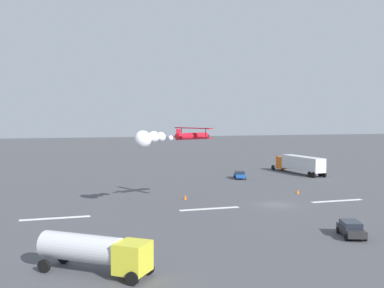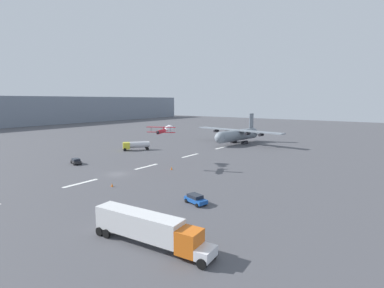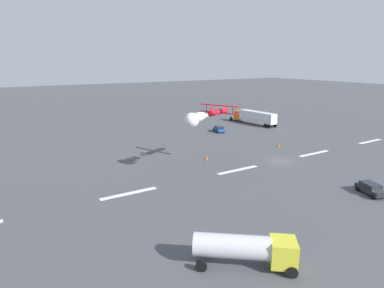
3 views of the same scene
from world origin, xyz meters
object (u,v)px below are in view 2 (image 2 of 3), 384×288
at_px(stunt_biplane_red, 167,130).
at_px(followme_car_yellow, 196,199).
at_px(fuel_tanker_truck, 136,145).
at_px(cargo_transport_plane, 236,135).
at_px(traffic_cone_far, 172,168).
at_px(airport_staff_sedan, 76,161).
at_px(traffic_cone_near, 112,185).
at_px(semi_truck_orange, 148,227).

distance_m(stunt_biplane_red, followme_car_yellow, 33.12).
distance_m(stunt_biplane_red, fuel_tanker_truck, 26.32).
bearing_deg(cargo_transport_plane, traffic_cone_far, -171.08).
relative_size(cargo_transport_plane, airport_staff_sedan, 8.25).
bearing_deg(traffic_cone_far, airport_staff_sedan, 111.29).
bearing_deg(traffic_cone_near, followme_car_yellow, -85.05).
distance_m(traffic_cone_near, traffic_cone_far, 18.00).
xyz_separation_m(cargo_transport_plane, semi_truck_orange, (-79.43, -29.78, -1.38)).
distance_m(cargo_transport_plane, semi_truck_orange, 84.84).
height_order(stunt_biplane_red, traffic_cone_near, stunt_biplane_red).
distance_m(cargo_transport_plane, traffic_cone_far, 48.95).
bearing_deg(fuel_tanker_truck, traffic_cone_far, -118.43).
xyz_separation_m(cargo_transport_plane, traffic_cone_near, (-66.26, -7.38, -3.15)).
height_order(cargo_transport_plane, airport_staff_sedan, cargo_transport_plane).
xyz_separation_m(fuel_tanker_truck, traffic_cone_near, (-33.38, -28.19, -1.37)).
distance_m(airport_staff_sedan, traffic_cone_far, 26.66).
relative_size(followme_car_yellow, traffic_cone_near, 5.93).
relative_size(fuel_tanker_truck, traffic_cone_near, 11.20).
height_order(airport_staff_sedan, traffic_cone_near, airport_staff_sedan).
bearing_deg(cargo_transport_plane, stunt_biplane_red, -177.22).
distance_m(airport_staff_sedan, traffic_cone_near, 26.01).
bearing_deg(fuel_tanker_truck, semi_truck_orange, -132.61).
relative_size(followme_car_yellow, traffic_cone_far, 5.93).
height_order(cargo_transport_plane, semi_truck_orange, cargo_transport_plane).
height_order(semi_truck_orange, traffic_cone_near, semi_truck_orange).
relative_size(semi_truck_orange, traffic_cone_near, 21.29).
bearing_deg(followme_car_yellow, traffic_cone_far, 48.65).
xyz_separation_m(fuel_tanker_truck, traffic_cone_far, (-15.37, -28.39, -1.37)).
relative_size(cargo_transport_plane, fuel_tanker_truck, 4.53).
height_order(semi_truck_orange, followme_car_yellow, semi_truck_orange).
relative_size(semi_truck_orange, airport_staff_sedan, 3.47).
relative_size(cargo_transport_plane, traffic_cone_far, 50.70).
relative_size(semi_truck_orange, traffic_cone_far, 21.29).
bearing_deg(stunt_biplane_red, traffic_cone_near, -167.00).
distance_m(cargo_transport_plane, fuel_tanker_truck, 38.96).
xyz_separation_m(cargo_transport_plane, fuel_tanker_truck, (-32.88, 20.82, -1.78)).
height_order(cargo_transport_plane, traffic_cone_far, cargo_transport_plane).
distance_m(semi_truck_orange, airport_staff_sedan, 51.74).
height_order(followme_car_yellow, traffic_cone_far, followme_car_yellow).
bearing_deg(fuel_tanker_truck, stunt_biplane_red, -114.77).
bearing_deg(traffic_cone_near, airport_staff_sedan, 71.33).
bearing_deg(traffic_cone_far, semi_truck_orange, -144.54).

